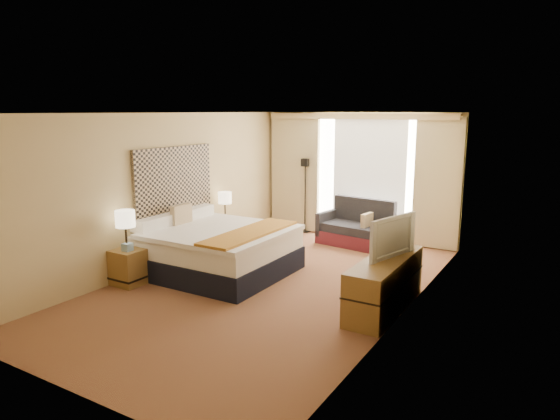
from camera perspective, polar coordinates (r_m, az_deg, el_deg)
The scene contains 21 objects.
floor at distance 7.77m, azimuth -1.20°, elevation -8.52°, with size 4.20×7.00×0.02m, color #52171A.
ceiling at distance 7.31m, azimuth -1.29°, elevation 11.03°, with size 4.20×7.00×0.02m, color white.
wall_back at distance 10.52m, azimuth 8.98°, elevation 3.88°, with size 4.20×0.02×2.60m, color #D5B981.
wall_front at distance 4.91m, azimuth -23.62°, elevation -5.43°, with size 4.20×0.02×2.60m, color #D5B981.
wall_left at distance 8.71m, azimuth -13.03°, elevation 2.20°, with size 0.02×7.00×2.60m, color #D5B981.
wall_right at distance 6.57m, azimuth 14.45°, elevation -0.77°, with size 0.02×7.00×2.60m, color #D5B981.
headboard at distance 8.83m, azimuth -11.94°, elevation 2.24°, with size 0.06×1.85×1.50m, color black.
nightstand_left at distance 8.07m, azimuth -16.70°, elevation -6.19°, with size 0.45×0.52×0.55m, color olive.
nightstand_right at distance 9.85m, azimuth -5.95°, elevation -2.62°, with size 0.45×0.52×0.55m, color olive.
media_dresser at distance 6.91m, azimuth 11.90°, elevation -8.26°, with size 0.50×1.80×0.70m, color olive.
window at distance 10.40m, azimuth 10.19°, elevation 3.87°, with size 2.30×0.02×2.30m, color white.
curtains at distance 10.40m, azimuth 8.74°, elevation 4.41°, with size 4.12×0.19×2.56m.
bed at distance 8.29m, azimuth -7.19°, elevation -4.50°, with size 2.19×2.01×1.07m.
loveseat at distance 10.05m, azimuth 8.85°, elevation -2.27°, with size 1.54×0.96×0.91m.
floor_lamp at distance 10.84m, azimuth 2.90°, elevation 3.40°, with size 0.20×0.20×1.62m.
desk_chair at distance 7.79m, azimuth 13.42°, elevation -5.55°, with size 0.46×0.46×0.94m.
lamp_left at distance 7.82m, azimuth -17.28°, elevation -1.06°, with size 0.29×0.29×0.62m.
lamp_right at distance 9.67m, azimuth -6.32°, elevation 1.34°, with size 0.26×0.26×0.55m.
tissue_box at distance 7.89m, azimuth -17.04°, elevation -4.08°, with size 0.13×0.13×0.12m, color #8FB9DD.
telephone at distance 9.71m, azimuth -6.21°, elevation -0.97°, with size 0.16×0.13×0.06m, color black.
television at distance 6.88m, azimuth 12.13°, elevation -2.87°, with size 0.97×0.13×0.56m, color black.
Camera 1 is at (3.89, -6.18, 2.63)m, focal length 32.00 mm.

